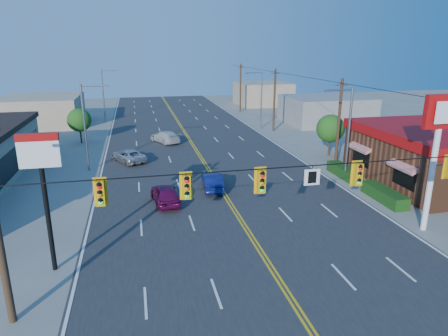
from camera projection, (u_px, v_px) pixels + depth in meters
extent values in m
plane|color=gray|center=(282.00, 286.00, 19.33)|extent=(160.00, 160.00, 0.00)
cube|color=#2D2D30|center=(208.00, 169.00, 38.01)|extent=(20.00, 120.00, 0.06)
cylinder|color=black|center=(288.00, 167.00, 17.60)|extent=(24.00, 0.05, 0.05)
cube|color=white|center=(312.00, 177.00, 18.01)|extent=(0.75, 0.04, 0.75)
cube|color=#D89E0C|center=(100.00, 193.00, 16.09)|extent=(0.55, 0.34, 1.25)
cube|color=#D89E0C|center=(187.00, 187.00, 16.82)|extent=(0.55, 0.34, 1.25)
cube|color=#D89E0C|center=(261.00, 181.00, 17.51)|extent=(0.55, 0.34, 1.25)
cube|color=#D89E0C|center=(358.00, 174.00, 18.49)|extent=(0.55, 0.34, 1.25)
cube|color=#194214|center=(363.00, 182.00, 32.81)|extent=(1.20, 9.00, 0.90)
cylinder|color=white|center=(431.00, 177.00, 24.35)|extent=(0.36, 0.36, 7.00)
cube|color=#A50C0C|center=(442.00, 112.00, 23.20)|extent=(2.20, 0.36, 2.00)
cylinder|color=black|center=(48.00, 216.00, 19.91)|extent=(0.24, 0.24, 6.00)
cube|color=white|center=(39.00, 154.00, 18.98)|extent=(1.90, 0.30, 1.30)
cylinder|color=gray|center=(349.00, 135.00, 33.55)|extent=(0.20, 0.20, 8.00)
cylinder|color=gray|center=(340.00, 90.00, 32.23)|extent=(2.20, 0.12, 0.12)
cube|color=gray|center=(328.00, 91.00, 32.01)|extent=(0.50, 0.25, 0.15)
cylinder|color=gray|center=(261.00, 100.00, 55.98)|extent=(0.20, 0.20, 8.00)
cylinder|color=gray|center=(254.00, 73.00, 54.65)|extent=(2.20, 0.12, 0.12)
cube|color=gray|center=(247.00, 73.00, 54.44)|extent=(0.50, 0.25, 0.15)
cylinder|color=gray|center=(85.00, 128.00, 36.44)|extent=(0.20, 0.20, 8.00)
cylinder|color=gray|center=(94.00, 86.00, 35.57)|extent=(2.20, 0.12, 0.12)
cube|color=gray|center=(106.00, 86.00, 35.81)|extent=(0.50, 0.25, 0.15)
cylinder|color=gray|center=(103.00, 96.00, 60.73)|extent=(0.20, 0.20, 8.00)
cylinder|color=gray|center=(109.00, 71.00, 59.87)|extent=(2.20, 0.12, 0.12)
cube|color=gray|center=(116.00, 71.00, 60.11)|extent=(0.50, 0.25, 0.15)
cylinder|color=#47301E|center=(339.00, 124.00, 37.48)|extent=(0.28, 0.28, 8.40)
cylinder|color=#47301E|center=(274.00, 100.00, 54.30)|extent=(0.28, 0.28, 8.40)
cylinder|color=#47301E|center=(240.00, 88.00, 71.12)|extent=(0.28, 0.28, 8.40)
cylinder|color=#47301E|center=(329.00, 146.00, 42.40)|extent=(0.20, 0.20, 2.10)
sphere|color=#235B19|center=(330.00, 129.00, 41.86)|extent=(2.94, 2.94, 2.94)
cylinder|color=#47301E|center=(81.00, 135.00, 48.10)|extent=(0.20, 0.20, 2.00)
sphere|color=#235B19|center=(79.00, 120.00, 47.58)|extent=(2.80, 2.80, 2.80)
cube|color=gray|center=(326.00, 110.00, 60.72)|extent=(12.00, 10.00, 4.00)
cube|color=tan|center=(42.00, 111.00, 59.40)|extent=(11.00, 12.00, 4.20)
cube|color=tan|center=(263.00, 94.00, 80.60)|extent=(10.00, 10.00, 4.40)
imported|color=#650B3F|center=(165.00, 195.00, 29.27)|extent=(2.14, 4.38, 1.44)
imported|color=navy|center=(212.00, 182.00, 32.21)|extent=(1.73, 4.21, 1.36)
imported|color=silver|center=(165.00, 137.00, 48.24)|extent=(3.78, 5.18, 1.39)
imported|color=silver|center=(129.00, 156.00, 40.05)|extent=(3.83, 5.07, 1.28)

